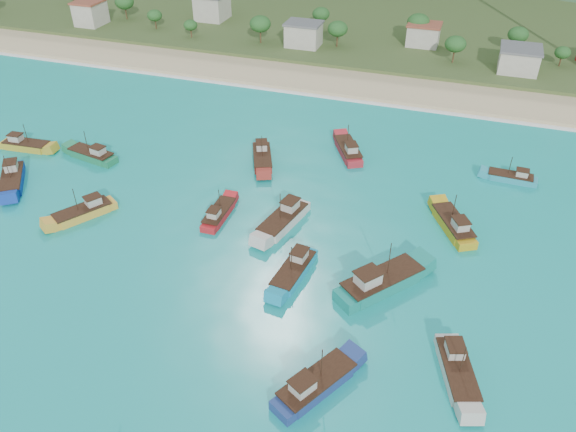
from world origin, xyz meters
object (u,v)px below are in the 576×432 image
(boat_15, at_px, (453,225))
(boat_18, at_px, (84,213))
(boat_21, at_px, (13,180))
(boat_12, at_px, (283,220))
(boat_17, at_px, (262,158))
(boat_19, at_px, (294,271))
(boat_22, at_px, (92,155))
(boat_14, at_px, (315,385))
(boat_0, at_px, (457,371))
(boat_10, at_px, (26,146))
(boat_31, at_px, (381,283))
(boat_11, at_px, (219,215))
(boat_6, at_px, (511,178))
(boat_13, at_px, (348,151))

(boat_15, relative_size, boat_18, 1.08)
(boat_18, distance_m, boat_21, 18.08)
(boat_21, bearing_deg, boat_12, 148.40)
(boat_15, xyz_separation_m, boat_18, (-56.00, -15.09, -0.06))
(boat_17, relative_size, boat_21, 1.01)
(boat_19, xyz_separation_m, boat_21, (-53.57, 7.25, 0.09))
(boat_22, bearing_deg, boat_17, -62.82)
(boat_14, bearing_deg, boat_17, 146.95)
(boat_0, height_order, boat_15, boat_15)
(boat_10, height_order, boat_21, boat_21)
(boat_18, distance_m, boat_31, 47.96)
(boat_31, bearing_deg, boat_17, 174.07)
(boat_15, height_order, boat_21, boat_21)
(boat_10, height_order, boat_11, boat_10)
(boat_6, relative_size, boat_17, 0.78)
(boat_0, relative_size, boat_10, 1.06)
(boat_14, distance_m, boat_21, 66.51)
(boat_0, relative_size, boat_19, 1.01)
(boat_31, bearing_deg, boat_10, -154.66)
(boat_0, height_order, boat_11, boat_0)
(boat_21, height_order, boat_22, boat_21)
(boat_19, height_order, boat_21, boat_21)
(boat_14, xyz_separation_m, boat_19, (-8.19, 17.43, -0.06))
(boat_10, bearing_deg, boat_0, 66.31)
(boat_12, height_order, boat_15, boat_12)
(boat_21, bearing_deg, boat_6, 163.46)
(boat_13, height_order, boat_17, boat_17)
(boat_13, xyz_separation_m, boat_14, (9.14, -53.45, 0.04))
(boat_17, distance_m, boat_22, 31.71)
(boat_11, bearing_deg, boat_13, 60.30)
(boat_19, height_order, boat_22, boat_19)
(boat_0, relative_size, boat_13, 1.00)
(boat_6, xyz_separation_m, boat_17, (-43.59, -7.73, 0.22))
(boat_22, bearing_deg, boat_15, -80.24)
(boat_14, height_order, boat_15, boat_14)
(boat_13, bearing_deg, boat_6, -28.77)
(boat_6, distance_m, boat_21, 86.75)
(boat_13, xyz_separation_m, boat_15, (20.92, -18.08, 0.02))
(boat_18, bearing_deg, boat_14, -172.20)
(boat_11, relative_size, boat_14, 0.81)
(boat_15, bearing_deg, boat_14, -137.48)
(boat_10, distance_m, boat_31, 73.89)
(boat_10, relative_size, boat_22, 0.96)
(boat_0, distance_m, boat_11, 43.23)
(boat_0, height_order, boat_12, boat_12)
(boat_6, bearing_deg, boat_21, 111.48)
(boat_13, relative_size, boat_19, 1.02)
(boat_13, distance_m, boat_21, 59.97)
(boat_11, xyz_separation_m, boat_21, (-38.00, -2.10, 0.23))
(boat_14, xyz_separation_m, boat_17, (-23.45, 45.52, -0.02))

